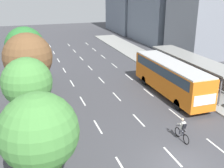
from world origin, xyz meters
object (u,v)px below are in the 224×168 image
cyclist (182,130)px  median_tree_nearest (39,132)px  bus (170,75)px  median_tree_second (27,83)px  median_tree_third (28,57)px  bus_shelter (193,67)px  median_tree_fourth (25,46)px

cyclist → median_tree_nearest: bearing=-165.3°
bus → median_tree_nearest: 17.23m
bus → median_tree_second: (-13.69, -4.59, 2.32)m
cyclist → median_tree_third: size_ratio=0.27×
bus_shelter → median_tree_fourth: 18.62m
median_tree_nearest → median_tree_second: median_tree_second is taller
bus_shelter → bus: size_ratio=1.20×
cyclist → median_tree_fourth: size_ratio=0.29×
cyclist → median_tree_third: (-9.76, 9.51, 3.84)m
median_tree_second → median_tree_fourth: (0.27, 12.09, 0.02)m
median_tree_fourth → bus_shelter: bearing=-16.4°
bus_shelter → median_tree_second: (-17.97, -6.88, 2.52)m
median_tree_nearest → median_tree_second: 6.07m
cyclist → median_tree_nearest: 10.63m
cyclist → median_tree_third: median_tree_third is taller
bus_shelter → cyclist: bus_shelter is taller
median_tree_third → median_tree_fourth: (-0.06, 6.05, -0.23)m
median_tree_third → median_tree_second: bearing=-93.1°
cyclist → median_tree_third: 14.16m
bus → cyclist: (-3.59, -8.06, -1.28)m
median_tree_second → median_tree_third: (0.33, 6.05, 0.25)m
bus_shelter → median_tree_nearest: bearing=-143.9°
bus → median_tree_third: 13.68m
median_tree_third → median_tree_fourth: median_tree_third is taller
median_tree_nearest → median_tree_third: size_ratio=0.86×
median_tree_nearest → cyclist: bearing=14.7°
median_tree_third → median_tree_fourth: bearing=90.6°
cyclist → median_tree_second: median_tree_second is taller
cyclist → median_tree_second: (-10.09, 3.46, 3.59)m
median_tree_third → median_tree_nearest: bearing=-90.4°
bus → median_tree_third: bearing=173.8°
bus_shelter → median_tree_second: size_ratio=2.27×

